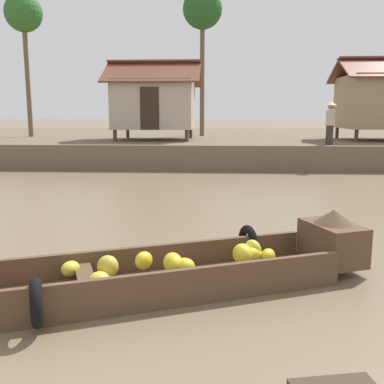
{
  "coord_description": "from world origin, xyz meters",
  "views": [
    {
      "loc": [
        1.53,
        -1.21,
        2.22
      ],
      "look_at": [
        1.11,
        6.26,
        0.88
      ],
      "focal_mm": 41.35,
      "sensor_mm": 36.0,
      "label": 1
    }
  ],
  "objects_px": {
    "palm_tree_near": "(202,12)",
    "palm_tree_mid": "(24,16)",
    "banana_boat": "(165,269)",
    "vendor_person": "(330,121)",
    "stilt_house_mid_left": "(155,103)"
  },
  "relations": [
    {
      "from": "palm_tree_near",
      "to": "palm_tree_mid",
      "type": "height_order",
      "value": "palm_tree_near"
    },
    {
      "from": "banana_boat",
      "to": "vendor_person",
      "type": "relative_size",
      "value": 3.35
    },
    {
      "from": "banana_boat",
      "to": "palm_tree_near",
      "type": "bearing_deg",
      "value": 90.57
    },
    {
      "from": "stilt_house_mid_left",
      "to": "palm_tree_mid",
      "type": "height_order",
      "value": "palm_tree_mid"
    },
    {
      "from": "palm_tree_mid",
      "to": "banana_boat",
      "type": "bearing_deg",
      "value": -62.58
    },
    {
      "from": "stilt_house_mid_left",
      "to": "vendor_person",
      "type": "height_order",
      "value": "stilt_house_mid_left"
    },
    {
      "from": "palm_tree_mid",
      "to": "stilt_house_mid_left",
      "type": "bearing_deg",
      "value": -18.4
    },
    {
      "from": "banana_boat",
      "to": "palm_tree_mid",
      "type": "relative_size",
      "value": 0.78
    },
    {
      "from": "stilt_house_mid_left",
      "to": "vendor_person",
      "type": "distance_m",
      "value": 7.87
    },
    {
      "from": "palm_tree_near",
      "to": "palm_tree_mid",
      "type": "bearing_deg",
      "value": -170.68
    },
    {
      "from": "palm_tree_near",
      "to": "stilt_house_mid_left",
      "type": "bearing_deg",
      "value": -118.65
    },
    {
      "from": "banana_boat",
      "to": "palm_tree_near",
      "type": "height_order",
      "value": "palm_tree_near"
    },
    {
      "from": "palm_tree_near",
      "to": "palm_tree_mid",
      "type": "xyz_separation_m",
      "value": [
        -8.93,
        -1.47,
        -0.41
      ]
    },
    {
      "from": "stilt_house_mid_left",
      "to": "palm_tree_mid",
      "type": "bearing_deg",
      "value": 161.6
    },
    {
      "from": "banana_boat",
      "to": "palm_tree_mid",
      "type": "bearing_deg",
      "value": 117.42
    }
  ]
}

